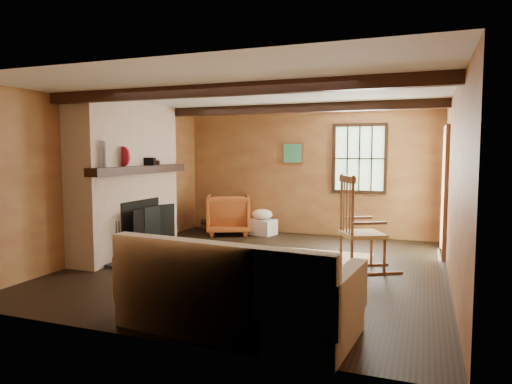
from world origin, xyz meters
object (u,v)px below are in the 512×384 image
at_px(rocking_chair, 359,231).
at_px(sofa, 236,297).
at_px(armchair, 229,214).
at_px(fireplace, 128,185).
at_px(laundry_basket, 262,227).

distance_m(rocking_chair, sofa, 2.62).
bearing_deg(armchair, fireplace, 48.58).
bearing_deg(sofa, armchair, 120.26).
distance_m(fireplace, sofa, 3.72).
xyz_separation_m(laundry_basket, armchair, (-0.65, -0.16, 0.24)).
bearing_deg(armchair, laundry_basket, 171.28).
relative_size(fireplace, laundry_basket, 4.80).
bearing_deg(fireplace, laundry_basket, 59.10).
xyz_separation_m(fireplace, sofa, (2.82, -2.29, -0.79)).
bearing_deg(fireplace, armchair, 70.91).
distance_m(rocking_chair, armchair, 3.46).
height_order(rocking_chair, sofa, rocking_chair).
bearing_deg(sofa, rocking_chair, 78.82).
relative_size(fireplace, armchair, 2.79).
distance_m(fireplace, rocking_chair, 3.63).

